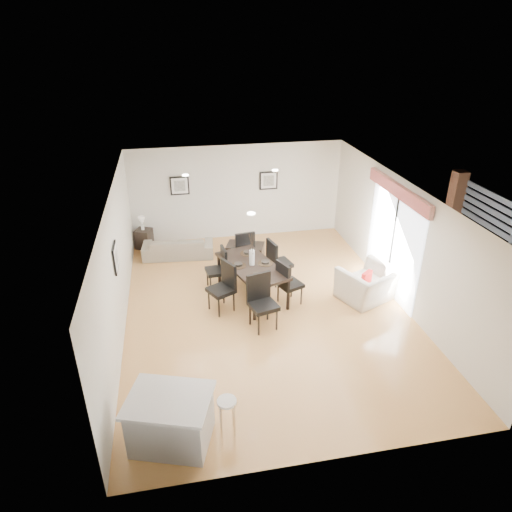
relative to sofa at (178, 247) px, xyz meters
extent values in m
plane|color=tan|center=(1.79, -2.97, -0.27)|extent=(8.00, 8.00, 0.00)
cube|color=beige|center=(1.79, 1.03, 1.08)|extent=(6.00, 0.04, 2.70)
cube|color=beige|center=(1.79, -6.97, 1.08)|extent=(6.00, 0.04, 2.70)
cube|color=beige|center=(-1.21, -2.97, 1.08)|extent=(0.04, 8.00, 2.70)
cube|color=beige|center=(4.79, -2.97, 1.08)|extent=(0.04, 8.00, 2.70)
cube|color=white|center=(1.79, -2.97, 2.43)|extent=(6.00, 8.00, 0.02)
imported|color=gray|center=(0.00, 0.00, 0.00)|extent=(1.92, 0.89, 0.54)
imported|color=beige|center=(4.13, -2.99, 0.11)|extent=(1.50, 1.43, 0.77)
imported|color=#365F28|center=(7.69, -1.52, 0.10)|extent=(0.52, 0.52, 0.74)
cube|color=black|center=(1.59, -2.35, 0.49)|extent=(1.49, 2.11, 0.06)
cylinder|color=black|center=(1.47, -3.32, 0.10)|extent=(0.07, 0.07, 0.73)
cylinder|color=black|center=(0.92, -1.62, 0.10)|extent=(0.07, 0.07, 0.73)
cylinder|color=black|center=(2.26, -3.07, 0.10)|extent=(0.07, 0.07, 0.73)
cylinder|color=black|center=(1.71, -1.37, 0.10)|extent=(0.07, 0.07, 0.73)
cube|color=black|center=(0.82, -2.82, 0.23)|extent=(0.67, 0.67, 0.09)
cube|color=black|center=(1.01, -2.72, 0.54)|extent=(0.29, 0.47, 0.59)
cylinder|color=black|center=(0.56, -2.74, -0.04)|extent=(0.04, 0.04, 0.45)
cylinder|color=black|center=(0.91, -2.56, -0.04)|extent=(0.04, 0.04, 0.45)
cylinder|color=black|center=(0.74, -3.09, -0.04)|extent=(0.04, 0.04, 0.45)
cylinder|color=black|center=(1.08, -2.91, -0.04)|extent=(0.04, 0.04, 0.45)
cube|color=black|center=(0.82, -1.87, 0.18)|extent=(0.50, 0.50, 0.08)
cube|color=black|center=(1.02, -1.85, 0.47)|extent=(0.11, 0.46, 0.55)
cylinder|color=black|center=(0.63, -1.71, -0.06)|extent=(0.04, 0.04, 0.42)
cylinder|color=black|center=(0.98, -1.67, -0.06)|extent=(0.04, 0.04, 0.42)
cylinder|color=black|center=(0.67, -2.06, -0.06)|extent=(0.04, 0.04, 0.42)
cylinder|color=black|center=(1.02, -2.02, -0.06)|extent=(0.04, 0.04, 0.42)
cube|color=black|center=(2.35, -2.82, 0.20)|extent=(0.61, 0.61, 0.08)
cube|color=black|center=(2.16, -2.90, 0.50)|extent=(0.23, 0.46, 0.57)
cylinder|color=black|center=(2.59, -2.93, -0.06)|extent=(0.04, 0.04, 0.43)
cylinder|color=black|center=(2.25, -3.06, -0.06)|extent=(0.04, 0.04, 0.43)
cylinder|color=black|center=(2.46, -2.58, -0.06)|extent=(0.04, 0.04, 0.43)
cylinder|color=black|center=(2.11, -2.72, -0.06)|extent=(0.04, 0.04, 0.43)
cube|color=black|center=(2.35, -1.87, 0.23)|extent=(0.61, 0.61, 0.09)
cube|color=black|center=(2.14, -1.92, 0.55)|extent=(0.18, 0.50, 0.60)
cylinder|color=black|center=(2.59, -2.01, -0.04)|extent=(0.04, 0.04, 0.46)
cylinder|color=black|center=(2.21, -2.10, -0.04)|extent=(0.04, 0.04, 0.46)
cylinder|color=black|center=(2.50, -1.63, -0.04)|extent=(0.04, 0.04, 0.46)
cylinder|color=black|center=(2.12, -1.72, -0.04)|extent=(0.04, 0.04, 0.46)
cube|color=black|center=(1.59, -3.62, 0.25)|extent=(0.64, 0.64, 0.09)
cube|color=black|center=(1.53, -3.40, 0.58)|extent=(0.52, 0.20, 0.62)
cylinder|color=black|center=(1.44, -3.87, -0.03)|extent=(0.04, 0.04, 0.47)
cylinder|color=black|center=(1.34, -3.48, -0.03)|extent=(0.04, 0.04, 0.47)
cylinder|color=black|center=(1.84, -3.77, -0.03)|extent=(0.04, 0.04, 0.47)
cylinder|color=black|center=(1.73, -3.37, -0.03)|extent=(0.04, 0.04, 0.47)
cube|color=black|center=(1.59, -1.07, 0.22)|extent=(0.55, 0.55, 0.09)
cube|color=black|center=(1.61, -1.28, 0.54)|extent=(0.50, 0.12, 0.59)
cylinder|color=black|center=(1.76, -0.85, -0.05)|extent=(0.04, 0.04, 0.45)
cylinder|color=black|center=(1.80, -1.24, -0.05)|extent=(0.04, 0.04, 0.45)
cylinder|color=black|center=(1.37, -0.90, -0.05)|extent=(0.04, 0.04, 0.45)
cylinder|color=black|center=(1.42, -1.29, -0.05)|extent=(0.04, 0.04, 0.45)
cylinder|color=white|center=(1.59, -2.35, 0.71)|extent=(0.12, 0.12, 0.36)
cylinder|color=black|center=(1.90, -2.35, 0.53)|extent=(0.35, 0.35, 0.01)
cylinder|color=black|center=(1.90, -2.35, 0.56)|extent=(0.18, 0.18, 0.05)
cylinder|color=black|center=(1.59, -1.78, 0.53)|extent=(0.35, 0.35, 0.01)
cylinder|color=black|center=(1.59, -1.78, 0.56)|extent=(0.18, 0.18, 0.05)
cylinder|color=black|center=(1.28, -2.35, 0.53)|extent=(0.35, 0.35, 0.01)
cylinder|color=black|center=(1.28, -2.35, 0.56)|extent=(0.18, 0.18, 0.05)
cylinder|color=black|center=(1.59, -2.91, 0.53)|extent=(0.35, 0.35, 0.01)
cylinder|color=black|center=(1.59, -2.91, 0.56)|extent=(0.18, 0.18, 0.05)
cube|color=black|center=(1.75, -0.44, -0.08)|extent=(1.11, 0.87, 0.39)
cube|color=black|center=(-0.91, 0.73, 0.00)|extent=(0.53, 0.53, 0.54)
cylinder|color=white|center=(-0.91, 0.73, 0.35)|extent=(0.09, 0.09, 0.16)
cone|color=beige|center=(-0.91, 0.73, 0.54)|extent=(0.20, 0.20, 0.21)
cube|color=#A61715|center=(4.02, -3.10, 0.33)|extent=(0.31, 0.28, 0.32)
cube|color=#B9B9BB|center=(-0.32, -6.20, 0.12)|extent=(1.31, 1.13, 0.78)
cube|color=silver|center=(-0.32, -6.20, 0.54)|extent=(1.42, 1.25, 0.06)
cylinder|color=white|center=(0.50, -6.20, 0.35)|extent=(0.30, 0.30, 0.04)
cylinder|color=silver|center=(0.60, -6.10, 0.04)|extent=(0.02, 0.02, 0.63)
cylinder|color=silver|center=(0.41, -6.10, 0.04)|extent=(0.02, 0.02, 0.63)
cylinder|color=silver|center=(0.41, -6.30, 0.04)|extent=(0.02, 0.02, 0.63)
cylinder|color=silver|center=(0.60, -6.30, 0.04)|extent=(0.02, 0.02, 0.63)
cube|color=black|center=(0.19, 1.00, 1.38)|extent=(0.52, 0.03, 0.52)
cube|color=white|center=(0.19, 1.00, 1.38)|extent=(0.44, 0.04, 0.44)
cube|color=#53524E|center=(0.19, 1.00, 1.38)|extent=(0.30, 0.04, 0.30)
cube|color=black|center=(2.69, 1.00, 1.38)|extent=(0.52, 0.03, 0.52)
cube|color=white|center=(2.69, 1.00, 1.38)|extent=(0.44, 0.04, 0.44)
cube|color=#53524E|center=(2.69, 1.00, 1.38)|extent=(0.30, 0.04, 0.30)
cube|color=black|center=(-1.18, -3.17, 1.38)|extent=(0.03, 0.52, 0.52)
cube|color=white|center=(-1.18, -3.17, 1.38)|extent=(0.04, 0.44, 0.44)
cube|color=#53524E|center=(-1.18, -3.17, 1.38)|extent=(0.04, 0.30, 0.30)
cube|color=white|center=(4.77, -2.67, 0.85)|extent=(0.02, 2.40, 2.25)
cube|color=black|center=(4.75, -2.67, 0.85)|extent=(0.03, 0.05, 2.25)
cube|color=black|center=(4.75, -2.67, 2.00)|extent=(0.03, 2.50, 0.05)
cube|color=maroon|center=(4.71, -2.67, 2.16)|extent=(0.10, 2.70, 0.28)
plane|color=gray|center=(6.79, -2.67, -0.27)|extent=(6.00, 6.00, 0.00)
cube|color=brown|center=(7.84, -0.27, 0.73)|extent=(0.35, 0.35, 2.00)
camera|label=1|loc=(-0.02, -11.21, 5.29)|focal=32.00mm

